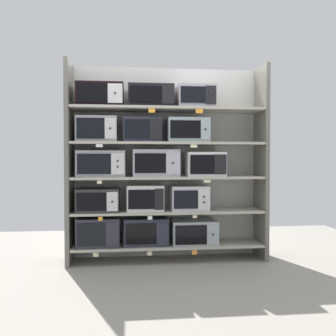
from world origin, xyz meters
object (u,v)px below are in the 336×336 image
Objects in this scene: microwave_3 at (98,200)px; microwave_14 at (195,97)px; microwave_1 at (146,231)px; microwave_2 at (194,231)px; microwave_5 at (189,198)px; microwave_0 at (99,231)px; microwave_6 at (101,164)px; microwave_10 at (142,130)px; microwave_4 at (145,198)px; microwave_9 at (97,129)px; microwave_8 at (204,164)px; microwave_11 at (187,130)px; microwave_7 at (156,163)px; microwave_13 at (151,97)px; microwave_12 at (100,95)px.

microwave_14 reaches higher than microwave_3.
microwave_1 is 0.59m from microwave_2.
microwave_0 is at bearing -179.99° from microwave_5.
microwave_6 is 1.25× the size of microwave_10.
microwave_9 is at bearing -179.98° from microwave_4.
microwave_10 reaches higher than microwave_4.
microwave_8 is at bearing -0.00° from microwave_0.
microwave_6 is (0.03, 0.00, 0.81)m from microwave_0.
microwave_1 is 1.08m from microwave_8.
microwave_14 is at bearing 0.01° from microwave_1.
microwave_8 is 0.46m from microwave_11.
microwave_6 is (-1.12, 0.00, 0.84)m from microwave_2.
microwave_11 is at bearing -0.01° from microwave_7.
microwave_7 is at bearing 0.05° from microwave_13.
microwave_13 reaches higher than microwave_4.
microwave_7 is at bearing 179.99° from microwave_5.
microwave_11 is at bearing 0.02° from microwave_9.
microwave_2 is at bearing -0.02° from microwave_4.
microwave_0 is at bearing -179.99° from microwave_4.
microwave_7 is at bearing 0.05° from microwave_10.
microwave_13 is at bearing 0.01° from microwave_6.
microwave_11 is (1.04, 0.00, 0.40)m from microwave_6.
microwave_7 is 0.80m from microwave_13.
microwave_14 is at bearing 0.01° from microwave_3.
microwave_1 is 1.72m from microwave_12.
microwave_1 is 1.32m from microwave_11.
microwave_5 is 1.01× the size of microwave_14.
microwave_4 reaches higher than microwave_5.
microwave_12 is (-0.01, -0.00, 0.81)m from microwave_6.
microwave_6 is 1.11m from microwave_11.
microwave_13 is at bearing -179.95° from microwave_7.
microwave_12 reaches higher than microwave_14.
microwave_5 is at bearing 179.73° from microwave_2.
microwave_13 is (0.64, 0.00, 0.40)m from microwave_9.
microwave_0 is 1.06× the size of microwave_9.
microwave_13 is at bearing 180.00° from microwave_5.
microwave_11 reaches higher than microwave_0.
microwave_2 is 1.39m from microwave_10.
microwave_8 is (0.73, -0.00, 0.41)m from microwave_4.
microwave_12 reaches higher than microwave_8.
microwave_0 is 1.62m from microwave_11.
microwave_9 reaches higher than microwave_8.
microwave_5 is at bearing 0.01° from microwave_9.
microwave_5 is (0.53, 0.00, 0.40)m from microwave_1.
microwave_14 reaches higher than microwave_8.
microwave_2 is at bearing 0.00° from microwave_12.
microwave_1 is at bearing -179.92° from microwave_13.
microwave_5 is at bearing -0.01° from microwave_7.
microwave_6 is 1.14× the size of microwave_11.
microwave_5 is 0.81× the size of microwave_7.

